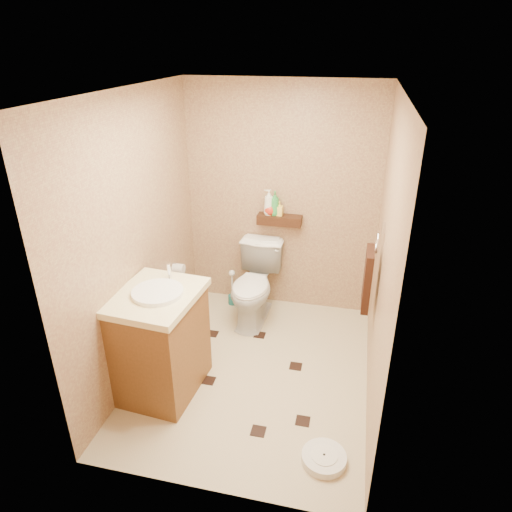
# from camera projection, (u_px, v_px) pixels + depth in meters

# --- Properties ---
(ground) EXTENTS (2.50, 2.50, 0.00)m
(ground) POSITION_uv_depth(u_px,v_px,m) (254.00, 370.00, 4.13)
(ground) COLOR #C4B68F
(ground) RESTS_ON ground
(wall_back) EXTENTS (2.00, 0.04, 2.40)m
(wall_back) POSITION_uv_depth(u_px,v_px,m) (281.00, 201.00, 4.71)
(wall_back) COLOR tan
(wall_back) RESTS_ON ground
(wall_front) EXTENTS (2.00, 0.04, 2.40)m
(wall_front) POSITION_uv_depth(u_px,v_px,m) (202.00, 343.00, 2.52)
(wall_front) COLOR tan
(wall_front) RESTS_ON ground
(wall_left) EXTENTS (0.04, 2.50, 2.40)m
(wall_left) POSITION_uv_depth(u_px,v_px,m) (137.00, 239.00, 3.82)
(wall_left) COLOR tan
(wall_left) RESTS_ON ground
(wall_right) EXTENTS (0.04, 2.50, 2.40)m
(wall_right) POSITION_uv_depth(u_px,v_px,m) (383.00, 263.00, 3.41)
(wall_right) COLOR tan
(wall_right) RESTS_ON ground
(ceiling) EXTENTS (2.00, 2.50, 0.02)m
(ceiling) POSITION_uv_depth(u_px,v_px,m) (253.00, 90.00, 3.10)
(ceiling) COLOR silver
(ceiling) RESTS_ON wall_back
(wall_shelf) EXTENTS (0.46, 0.14, 0.10)m
(wall_shelf) POSITION_uv_depth(u_px,v_px,m) (279.00, 220.00, 4.72)
(wall_shelf) COLOR #3D2010
(wall_shelf) RESTS_ON wall_back
(floor_accents) EXTENTS (1.16, 1.34, 0.01)m
(floor_accents) POSITION_uv_depth(u_px,v_px,m) (255.00, 374.00, 4.09)
(floor_accents) COLOR black
(floor_accents) RESTS_ON ground
(toilet) EXTENTS (0.48, 0.81, 0.81)m
(toilet) POSITION_uv_depth(u_px,v_px,m) (254.00, 285.00, 4.73)
(toilet) COLOR white
(toilet) RESTS_ON ground
(vanity) EXTENTS (0.68, 0.81, 1.07)m
(vanity) POSITION_uv_depth(u_px,v_px,m) (160.00, 341.00, 3.74)
(vanity) COLOR brown
(vanity) RESTS_ON ground
(bathroom_scale) EXTENTS (0.39, 0.39, 0.06)m
(bathroom_scale) POSITION_uv_depth(u_px,v_px,m) (324.00, 458.00, 3.23)
(bathroom_scale) COLOR white
(bathroom_scale) RESTS_ON ground
(toilet_brush) EXTENTS (0.10, 0.10, 0.42)m
(toilet_brush) POSITION_uv_depth(u_px,v_px,m) (232.00, 292.00, 5.11)
(toilet_brush) COLOR #196164
(toilet_brush) RESTS_ON ground
(towel_ring) EXTENTS (0.12, 0.30, 0.76)m
(towel_ring) POSITION_uv_depth(u_px,v_px,m) (368.00, 276.00, 3.76)
(towel_ring) COLOR silver
(towel_ring) RESTS_ON wall_right
(toilet_paper) EXTENTS (0.12, 0.11, 0.12)m
(toilet_paper) POSITION_uv_depth(u_px,v_px,m) (178.00, 269.00, 4.63)
(toilet_paper) COLOR white
(toilet_paper) RESTS_ON wall_left
(bottle_a) EXTENTS (0.13, 0.13, 0.27)m
(bottle_a) POSITION_uv_depth(u_px,v_px,m) (269.00, 202.00, 4.66)
(bottle_a) COLOR white
(bottle_a) RESTS_ON wall_shelf
(bottle_b) EXTENTS (0.08, 0.08, 0.15)m
(bottle_b) POSITION_uv_depth(u_px,v_px,m) (269.00, 208.00, 4.69)
(bottle_b) COLOR yellow
(bottle_b) RESTS_ON wall_shelf
(bottle_c) EXTENTS (0.18, 0.18, 0.16)m
(bottle_c) POSITION_uv_depth(u_px,v_px,m) (270.00, 207.00, 4.68)
(bottle_c) COLOR red
(bottle_c) RESTS_ON wall_shelf
(bottle_d) EXTENTS (0.11, 0.11, 0.25)m
(bottle_d) POSITION_uv_depth(u_px,v_px,m) (275.00, 203.00, 4.65)
(bottle_d) COLOR green
(bottle_d) RESTS_ON wall_shelf
(bottle_e) EXTENTS (0.07, 0.07, 0.15)m
(bottle_e) POSITION_uv_depth(u_px,v_px,m) (279.00, 209.00, 4.67)
(bottle_e) COLOR #FFDC54
(bottle_e) RESTS_ON wall_shelf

